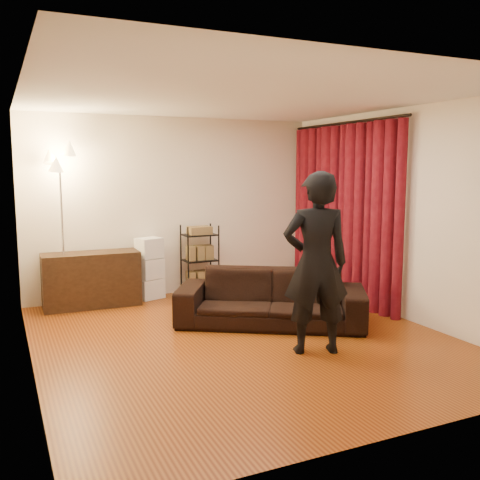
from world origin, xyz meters
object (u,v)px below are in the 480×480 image
sofa (271,298)px  storage_boxes (149,268)px  floor_lamp (62,230)px  person (316,263)px  media_cabinet (91,279)px  wire_shelf (200,260)px

sofa → storage_boxes: bearing=149.2°
floor_lamp → person: bearing=-52.7°
person → storage_boxes: (-0.98, 3.01, -0.50)m
sofa → media_cabinet: media_cabinet is taller
person → media_cabinet: bearing=-39.4°
sofa → wire_shelf: size_ratio=2.13×
sofa → person: (-0.05, -1.08, 0.62)m
storage_boxes → wire_shelf: 0.77m
person → sofa: bearing=-74.2°
sofa → storage_boxes: (-1.02, 1.93, 0.12)m
sofa → floor_lamp: floor_lamp is taller
person → floor_lamp: size_ratio=0.86×
floor_lamp → wire_shelf: bearing=0.9°
person → media_cabinet: person is taller
media_cabinet → floor_lamp: (-0.36, -0.01, 0.72)m
sofa → person: bearing=-61.2°
sofa → floor_lamp: (-2.25, 1.81, 0.77)m
storage_boxes → floor_lamp: (-1.23, -0.12, 0.65)m
sofa → wire_shelf: bearing=129.3°
person → floor_lamp: bearing=-34.5°
person → storage_boxes: person is taller
sofa → storage_boxes: size_ratio=2.50×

